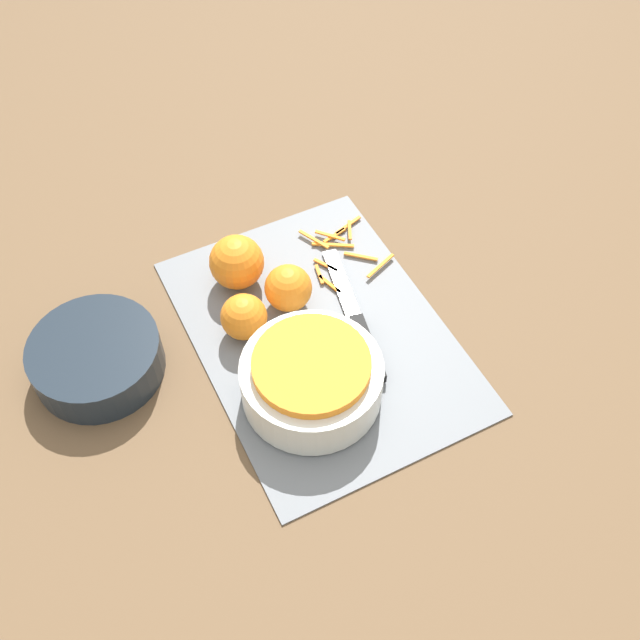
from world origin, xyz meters
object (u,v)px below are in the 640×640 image
at_px(bowl_speckled, 312,378).
at_px(orange_back, 288,288).
at_px(orange_right, 244,317).
at_px(knife, 362,334).
at_px(orange_left, 237,262).
at_px(bowl_dark, 97,358).

relative_size(bowl_speckled, orange_back, 2.71).
relative_size(bowl_speckled, orange_right, 2.84).
bearing_deg(bowl_speckled, orange_right, 15.76).
bearing_deg(orange_right, bowl_speckled, -164.24).
xyz_separation_m(bowl_speckled, knife, (0.05, -0.10, -0.03)).
relative_size(orange_left, orange_right, 1.22).
height_order(bowl_speckled, knife, bowl_speckled).
relative_size(bowl_speckled, orange_left, 2.31).
xyz_separation_m(bowl_speckled, orange_left, (0.23, 0.01, 0.00)).
relative_size(orange_right, orange_back, 0.96).
distance_m(knife, orange_back, 0.12).
height_order(bowl_dark, orange_back, orange_back).
bearing_deg(knife, orange_back, 43.98).
distance_m(bowl_speckled, orange_back, 0.16).
distance_m(knife, orange_right, 0.17).
bearing_deg(orange_right, orange_left, -17.38).
bearing_deg(knife, bowl_dark, 82.53).
relative_size(knife, orange_right, 3.78).
xyz_separation_m(bowl_dark, orange_right, (-0.03, -0.20, 0.01)).
bearing_deg(orange_left, orange_right, 162.62).
bearing_deg(bowl_dark, orange_right, -99.46).
relative_size(bowl_speckled, bowl_dark, 1.06).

